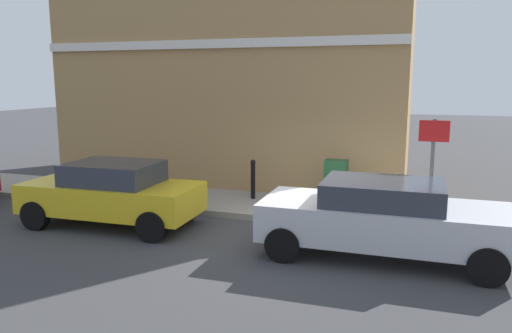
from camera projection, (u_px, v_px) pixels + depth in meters
The scene contains 8 objects.
ground at pixel (298, 238), 10.11m from camera, with size 80.00×80.00×0.00m, color #38383A.
sidewalk at pixel (108, 193), 13.85m from camera, with size 2.29×30.00×0.15m, color gray.
corner_building at pixel (246, 63), 16.27m from camera, with size 6.14×10.55×7.58m.
car_silver at pixel (383, 217), 8.93m from camera, with size 1.86×4.46×1.43m.
car_yellow at pixel (112, 193), 10.91m from camera, with size 1.87×3.97×1.44m.
utility_cabinet at pixel (336, 185), 12.05m from camera, with size 0.46×0.61×1.15m.
bollard_near_cabinet at pixel (253, 178), 12.80m from camera, with size 0.14×0.14×1.04m.
street_sign at pixel (433, 157), 10.13m from camera, with size 0.08×0.60×2.30m.
Camera 1 is at (-9.48, -2.18, 3.23)m, focal length 34.26 mm.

